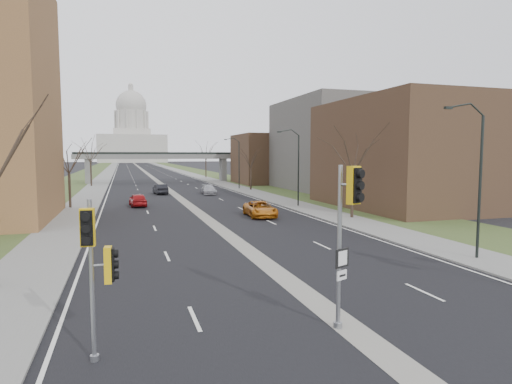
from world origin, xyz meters
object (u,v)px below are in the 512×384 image
car_left_near (138,200)px  car_right_mid (209,190)px  car_right_near (260,209)px  signal_pole_left (97,257)px  car_left_far (160,189)px  signal_pole_median (347,217)px

car_left_near → car_right_mid: 16.35m
car_left_near → car_right_near: bearing=128.5°
signal_pole_left → car_left_far: size_ratio=1.03×
signal_pole_median → car_right_mid: size_ratio=1.19×
car_left_near → car_right_near: car_left_near is taller
car_right_near → car_right_mid: size_ratio=1.13×
car_left_near → car_left_far: size_ratio=0.96×
signal_pole_median → car_left_far: bearing=68.7°
car_left_near → car_right_near: size_ratio=0.83×
car_left_near → car_left_far: 15.14m
signal_pole_median → car_right_near: 27.05m
signal_pole_median → car_right_near: size_ratio=1.05×
signal_pole_left → car_right_mid: signal_pole_left is taller
signal_pole_left → car_right_mid: bearing=79.8°
signal_pole_left → car_left_far: (6.12, 52.95, -2.34)m
car_right_near → signal_pole_median: bearing=-98.3°
signal_pole_left → signal_pole_median: bearing=3.6°
signal_pole_left → car_left_far: signal_pole_left is taller
signal_pole_left → car_left_near: size_ratio=1.07×
signal_pole_median → car_left_far: signal_pole_median is taller
car_left_far → car_right_near: size_ratio=0.86×
signal_pole_left → car_right_near: (13.31, 26.20, -2.36)m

